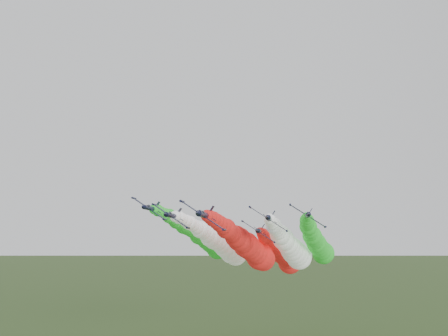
{
  "coord_description": "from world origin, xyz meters",
  "views": [
    {
      "loc": [
        7.17,
        -87.69,
        34.93
      ],
      "look_at": [
        -6.55,
        3.09,
        50.14
      ],
      "focal_mm": 35.0,
      "sensor_mm": 36.0,
      "label": 1
    }
  ],
  "objects": [
    {
      "name": "jet_inner_left",
      "position": [
        -13.24,
        42.05,
        33.73
      ],
      "size": [
        14.45,
        63.1,
        15.8
      ],
      "rotation": [
        0.0,
        0.58,
        0.0
      ],
      "color": "black",
      "rests_on": "ground"
    },
    {
      "name": "jet_lead",
      "position": [
        -3.6,
        26.17,
        33.16
      ],
      "size": [
        14.28,
        62.93,
        15.63
      ],
      "rotation": [
        0.0,
        0.58,
        0.0
      ],
      "color": "black",
      "rests_on": "ground"
    },
    {
      "name": "jet_outer_left",
      "position": [
        -20.23,
        48.24,
        35.87
      ],
      "size": [
        14.81,
        63.46,
        16.16
      ],
      "rotation": [
        0.0,
        0.58,
        0.0
      ],
      "color": "black",
      "rests_on": "ground"
    },
    {
      "name": "jet_trail",
      "position": [
        3.96,
        55.58,
        30.78
      ],
      "size": [
        14.9,
        63.54,
        16.25
      ],
      "rotation": [
        0.0,
        0.58,
        0.0
      ],
      "color": "black",
      "rests_on": "ground"
    },
    {
      "name": "jet_outer_right",
      "position": [
        14.98,
        49.6,
        34.24
      ],
      "size": [
        14.52,
        63.17,
        15.87
      ],
      "rotation": [
        0.0,
        0.58,
        0.0
      ],
      "color": "black",
      "rests_on": "ground"
    },
    {
      "name": "jet_inner_right",
      "position": [
        7.1,
        43.61,
        32.86
      ],
      "size": [
        14.88,
        63.52,
        16.23
      ],
      "rotation": [
        0.0,
        0.58,
        0.0
      ],
      "color": "black",
      "rests_on": "ground"
    }
  ]
}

